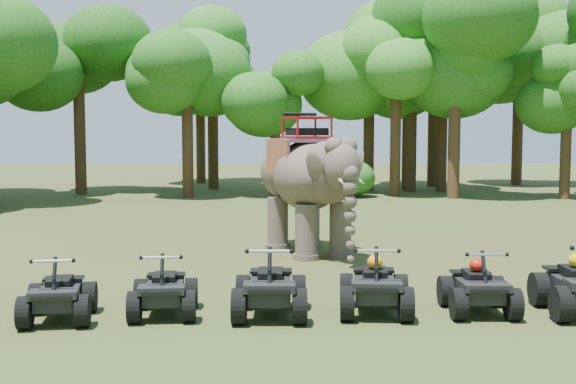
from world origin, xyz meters
name	(u,v)px	position (x,y,z in m)	size (l,w,h in m)	color
ground	(290,291)	(0.00, 0.00, 0.00)	(110.00, 110.00, 0.00)	#47381E
elephant	(308,183)	(0.64, 4.57, 1.83)	(1.92, 4.37, 3.67)	#50443A
atv_0	(58,287)	(-4.01, -2.09, 0.58)	(1.13, 1.55, 1.15)	black
atv_1	(164,283)	(-2.27, -1.80, 0.57)	(1.13, 1.55, 1.15)	black
atv_2	(270,280)	(-0.41, -1.91, 0.64)	(1.26, 1.72, 1.28)	black
atv_3	(375,278)	(1.44, -1.79, 0.63)	(1.23, 1.69, 1.25)	black
atv_4	(478,280)	(3.27, -1.82, 0.59)	(1.15, 1.58, 1.17)	black
tree_0	(275,129)	(0.00, 21.25, 3.25)	(4.56, 4.56, 6.51)	#195114
tree_1	(369,105)	(5.01, 23.96, 4.54)	(6.36, 6.36, 9.09)	#195114
tree_2	(455,103)	(8.40, 19.44, 4.49)	(6.29, 6.29, 8.99)	#195114
tree_3	(566,129)	(13.53, 18.96, 3.28)	(4.59, 4.59, 6.56)	#195114
tree_26	(79,105)	(-9.80, 22.34, 4.46)	(6.25, 6.25, 8.92)	#195114
tree_27	(187,114)	(-4.20, 20.41, 3.97)	(5.55, 5.55, 7.93)	#195114
tree_28	(213,105)	(-3.32, 25.11, 4.57)	(6.39, 6.39, 9.14)	#195114
tree_29	(408,109)	(7.12, 24.15, 4.37)	(6.11, 6.11, 8.73)	#195114
tree_31	(411,98)	(7.14, 23.32, 4.91)	(6.87, 6.87, 9.82)	#195114
tree_32	(433,106)	(9.03, 26.50, 4.59)	(6.42, 6.42, 9.18)	#195114
tree_34	(442,108)	(8.74, 23.22, 4.35)	(6.09, 6.09, 8.70)	#195114
tree_35	(519,95)	(14.32, 27.70, 5.29)	(7.40, 7.40, 10.57)	#195114
tree_36	(396,120)	(5.86, 20.75, 3.73)	(5.22, 5.22, 7.46)	#195114
tree_37	(200,111)	(-4.40, 29.68, 4.35)	(6.10, 6.10, 8.71)	#195114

